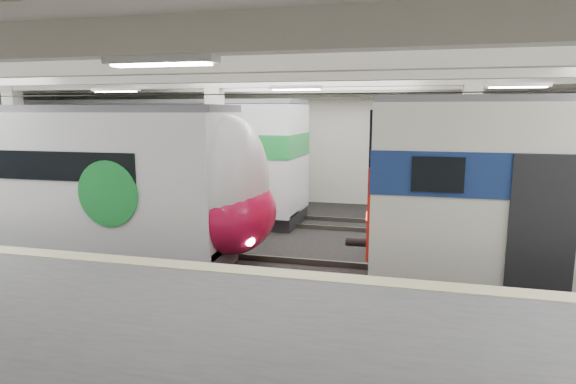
# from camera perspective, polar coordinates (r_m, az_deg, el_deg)

# --- Properties ---
(station_hall) EXTENTS (36.00, 24.00, 5.75)m
(station_hall) POSITION_cam_1_polar(r_m,az_deg,el_deg) (10.85, -3.52, 4.14)
(station_hall) COLOR black
(station_hall) RESTS_ON ground
(modern_emu) EXTENTS (13.73, 2.84, 4.43)m
(modern_emu) POSITION_cam_1_polar(r_m,az_deg,el_deg) (15.59, -24.52, 1.02)
(modern_emu) COLOR white
(modern_emu) RESTS_ON ground
(far_train) EXTENTS (14.88, 3.51, 4.69)m
(far_train) POSITION_cam_1_polar(r_m,az_deg,el_deg) (20.93, -18.62, 4.03)
(far_train) COLOR white
(far_train) RESTS_ON ground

